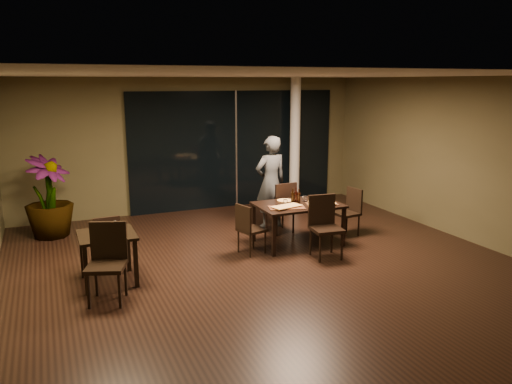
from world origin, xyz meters
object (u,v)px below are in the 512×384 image
Objects in this scene: chair_main_left at (248,226)px; chair_main_near at (324,223)px; chair_side_far at (107,239)px; chair_main_right at (350,209)px; diner at (271,182)px; potted_plant at (49,197)px; bottle_a at (293,196)px; bottle_b at (299,196)px; chair_side_near at (107,258)px; side_table at (107,242)px; chair_main_far at (282,205)px; main_table at (298,208)px; bottle_c at (296,195)px.

chair_main_near is at bearing -133.26° from chair_main_left.
chair_main_near is 3.55m from chair_side_far.
chair_main_near is at bearing -58.97° from chair_main_right.
diner is (3.35, 1.11, 0.44)m from chair_side_far.
chair_side_far is 0.56× the size of potted_plant.
chair_side_far is 3.16× the size of bottle_a.
diner is at bearing 99.81° from chair_main_near.
bottle_a reaches higher than bottle_b.
chair_side_near is 0.57× the size of diner.
chair_main_far is at bearing 19.23° from side_table.
diner reaches higher than chair_side_near.
potted_plant is (-4.13, 2.23, 0.10)m from main_table.
bottle_b is (-1.14, -0.05, 0.37)m from chair_main_right.
chair_side_near is (-0.07, -0.60, -0.03)m from side_table.
main_table is 1.19m from chair_main_right.
bottle_b reaches higher than side_table.
bottle_b is (0.01, -0.65, 0.31)m from chair_main_far.
bottle_a is at bearing 108.73° from chair_main_near.
bottle_b is at bearing -26.11° from bottle_c.
chair_side_near is at bearing -162.40° from main_table.
potted_plant reaches higher than chair_main_left.
chair_side_far is 3.36m from bottle_c.
chair_main_right is 1.30m from bottle_a.
bottle_a is (-0.10, -0.61, 0.32)m from chair_main_far.
main_table is 1.72× the size of chair_side_far.
chair_side_near is 4.10× the size of bottle_b.
bottle_c is (-0.01, 0.07, 0.22)m from main_table.
side_table is 2.74× the size of bottle_c.
diner is at bearing -14.35° from potted_plant.
main_table is 3.64m from chair_side_near.
chair_main_near is at bearing 87.04° from diner.
chair_side_far is at bearing 179.73° from bottle_b.
chair_main_far is 1.44m from chair_main_near.
main_table is at bearing 175.98° from chair_side_far.
chair_main_left is 3.17× the size of bottle_a.
chair_main_left is at bearing -169.19° from bottle_b.
potted_plant is at bearing 151.60° from main_table.
diner is (-1.18, 1.08, 0.42)m from chair_main_right.
side_table is 3.09× the size of bottle_b.
chair_main_far reaches higher than chair_main_left.
chair_main_far reaches higher than bottle_b.
bottle_a reaches higher than chair_side_far.
chair_side_far is at bearing 3.97° from chair_main_far.
chair_side_far is at bearing -96.97° from chair_main_right.
chair_side_far is 3.30m from bottle_a.
chair_side_far is (-2.31, 0.22, -0.00)m from chair_main_left.
chair_side_near is 0.68× the size of potted_plant.
chair_main_right is at bearing 4.99° from main_table.
chair_side_far is at bearing 68.55° from chair_main_left.
chair_main_near reaches higher than chair_main_right.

